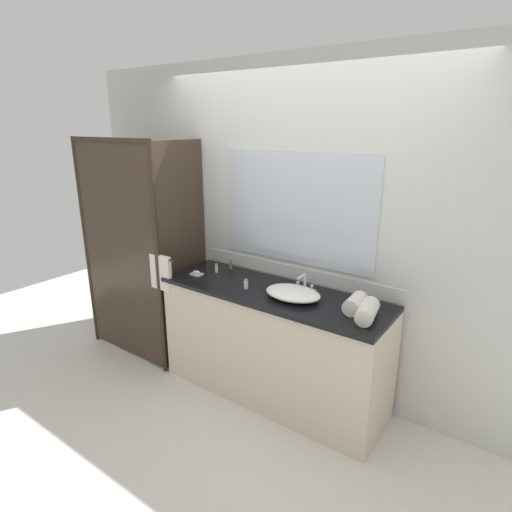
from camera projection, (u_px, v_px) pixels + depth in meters
ground_plane at (271, 393)px, 3.42m from camera, size 8.00×8.00×0.00m
wall_back_with_mirror at (297, 230)px, 3.30m from camera, size 4.40×0.06×2.60m
vanity_cabinet at (272, 344)px, 3.30m from camera, size 1.80×0.58×0.90m
shower_enclosure at (139, 252)px, 3.68m from camera, size 1.20×0.59×2.00m
sink_basin at (293, 293)px, 3.02m from camera, size 0.42×0.30×0.07m
faucet at (304, 285)px, 3.15m from camera, size 0.17×0.13×0.14m
soap_dish at (196, 273)px, 3.49m from camera, size 0.10×0.07×0.04m
amenity_bottle_lotion at (216, 268)px, 3.55m from camera, size 0.03×0.03×0.08m
amenity_bottle_conditioner at (231, 264)px, 3.63m from camera, size 0.03×0.03×0.10m
amenity_bottle_shampoo at (246, 284)px, 3.19m from camera, size 0.03×0.03×0.08m
rolled_towel_near_edge at (367, 311)px, 2.68m from camera, size 0.16×0.27×0.11m
rolled_towel_middle at (355, 304)px, 2.79m from camera, size 0.13×0.21×0.12m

